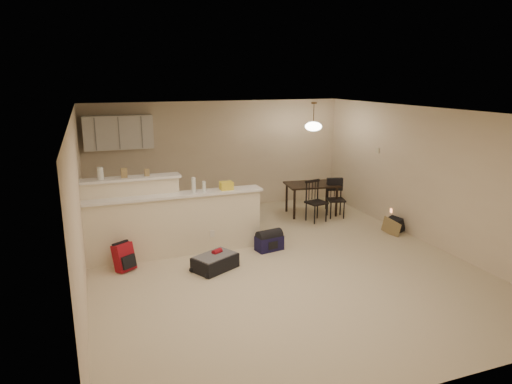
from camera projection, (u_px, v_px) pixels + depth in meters
name	position (u px, v px, depth m)	size (l,w,h in m)	color
room	(277.00, 189.00, 7.39)	(7.00, 7.02, 2.50)	beige
breakfast_bar	(160.00, 221.00, 7.85)	(3.08, 0.58, 1.39)	beige
upper_cabinets	(118.00, 132.00, 9.51)	(1.40, 0.34, 0.70)	white
kitchen_counter	(133.00, 200.00, 9.81)	(1.80, 0.60, 0.90)	white
thermostat	(378.00, 150.00, 9.74)	(0.02, 0.12, 0.12)	beige
jar	(100.00, 173.00, 7.45)	(0.10, 0.10, 0.20)	silver
cereal_box	(124.00, 173.00, 7.58)	(0.10, 0.07, 0.16)	olive
small_box	(147.00, 172.00, 7.71)	(0.08, 0.06, 0.12)	olive
bottle_a	(194.00, 185.00, 7.82)	(0.07, 0.07, 0.26)	silver
bottle_b	(204.00, 186.00, 7.89)	(0.06, 0.06, 0.18)	silver
bag_lump	(226.00, 186.00, 8.03)	(0.22, 0.18, 0.14)	olive
dining_table	(311.00, 187.00, 10.21)	(1.21, 0.89, 0.70)	black
pendant_lamp	(313.00, 126.00, 9.88)	(0.36, 0.36, 0.62)	brown
dining_chair_near	(316.00, 201.00, 9.73)	(0.39, 0.37, 0.88)	black
dining_chair_far	(336.00, 199.00, 10.03)	(0.37, 0.35, 0.84)	black
suitcase	(215.00, 262.00, 7.35)	(0.68, 0.44, 0.23)	black
red_backpack	(124.00, 257.00, 7.29)	(0.30, 0.18, 0.44)	maroon
navy_duffel	(269.00, 243.00, 8.17)	(0.48, 0.26, 0.26)	#15123B
black_daypack	(395.00, 225.00, 9.17)	(0.30, 0.21, 0.27)	black
cardboard_sheet	(391.00, 227.00, 8.94)	(0.41, 0.02, 0.31)	olive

